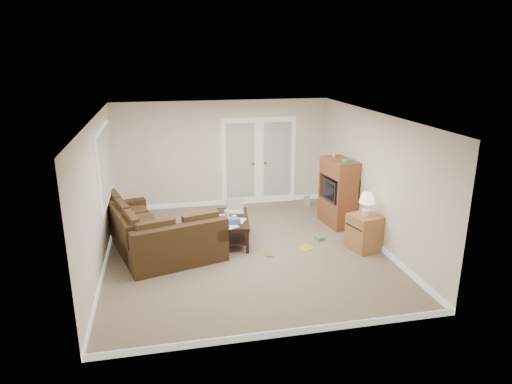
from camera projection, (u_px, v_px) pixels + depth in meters
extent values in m
plane|color=gray|center=(245.00, 251.00, 8.51)|extent=(5.50, 5.50, 0.00)
cube|color=silver|center=(244.00, 116.00, 7.77)|extent=(5.00, 5.50, 0.02)
cube|color=white|center=(98.00, 195.00, 7.65)|extent=(0.02, 5.50, 2.50)
cube|color=white|center=(374.00, 179.00, 8.63)|extent=(0.02, 5.50, 2.50)
cube|color=white|center=(223.00, 154.00, 10.72)|extent=(5.00, 0.02, 2.50)
cube|color=white|center=(285.00, 249.00, 5.57)|extent=(5.00, 0.02, 2.50)
cube|color=white|center=(240.00, 163.00, 10.83)|extent=(0.90, 0.04, 2.13)
cube|color=white|center=(277.00, 161.00, 11.01)|extent=(0.90, 0.04, 2.13)
cube|color=silver|center=(240.00, 161.00, 10.79)|extent=(0.68, 0.02, 1.80)
cube|color=silver|center=(277.00, 159.00, 10.97)|extent=(0.68, 0.02, 1.80)
cube|color=white|center=(105.00, 164.00, 8.51)|extent=(0.04, 1.92, 1.42)
cube|color=silver|center=(106.00, 164.00, 8.51)|extent=(0.02, 1.74, 1.24)
cube|color=#3B2917|center=(137.00, 235.00, 8.75)|extent=(1.39, 2.29, 0.39)
cube|color=#3B2917|center=(119.00, 218.00, 8.49)|extent=(0.80, 2.12, 0.40)
cube|color=#3B2917|center=(125.00, 206.00, 9.47)|extent=(0.87, 0.44, 0.20)
cube|color=#4C351E|center=(140.00, 222.00, 8.70)|extent=(1.10, 2.12, 0.11)
cube|color=#3B2917|center=(176.00, 251.00, 8.03)|extent=(1.84, 1.27, 0.39)
cube|color=#3B2917|center=(181.00, 236.00, 7.65)|extent=(1.67, 0.68, 0.40)
cube|color=#3B2917|center=(214.00, 228.00, 8.27)|extent=(0.44, 0.87, 0.20)
cube|color=#4C351E|center=(174.00, 236.00, 8.02)|extent=(1.67, 0.97, 0.11)
cube|color=black|center=(214.00, 222.00, 8.23)|extent=(0.49, 0.80, 0.03)
cube|color=red|center=(209.00, 218.00, 8.40)|extent=(0.32, 0.19, 0.02)
cube|color=black|center=(232.00, 219.00, 8.79)|extent=(0.76, 1.28, 0.05)
cube|color=black|center=(233.00, 234.00, 8.87)|extent=(0.66, 1.18, 0.03)
cylinder|color=silver|center=(227.00, 215.00, 8.69)|extent=(0.10, 0.10, 0.18)
cylinder|color=red|center=(227.00, 206.00, 8.64)|extent=(0.01, 0.01, 0.15)
cube|color=#325EA3|center=(234.00, 221.00, 8.45)|extent=(0.26, 0.16, 0.10)
cube|color=white|center=(233.00, 220.00, 8.67)|extent=(0.48, 0.71, 0.00)
cube|color=brown|center=(337.00, 212.00, 9.76)|extent=(0.59, 0.94, 0.53)
cube|color=brown|center=(340.00, 168.00, 9.47)|extent=(0.59, 0.94, 0.36)
cube|color=black|center=(338.00, 190.00, 9.61)|extent=(0.49, 0.58, 0.44)
cube|color=black|center=(328.00, 191.00, 9.54)|extent=(0.07, 0.46, 0.36)
cube|color=#459856|center=(346.00, 160.00, 9.21)|extent=(0.13, 0.17, 0.05)
cylinder|color=silver|center=(334.00, 154.00, 9.64)|extent=(0.06, 0.06, 0.11)
cube|color=#A5713C|center=(365.00, 232.00, 8.49)|extent=(0.64, 0.64, 0.68)
cylinder|color=silver|center=(366.00, 212.00, 8.37)|extent=(0.17, 0.17, 0.10)
cylinder|color=silver|center=(367.00, 206.00, 8.34)|extent=(0.03, 0.03, 0.15)
cone|color=beige|center=(367.00, 198.00, 8.29)|extent=(0.29, 0.29, 0.19)
cube|color=silver|center=(307.00, 201.00, 10.87)|extent=(0.13, 0.11, 0.29)
cube|color=gold|center=(306.00, 248.00, 8.63)|extent=(0.38, 0.35, 0.01)
cube|color=#459856|center=(319.00, 238.00, 9.00)|extent=(0.18, 0.21, 0.07)
imported|color=brown|center=(265.00, 255.00, 8.33)|extent=(0.17, 0.22, 0.02)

